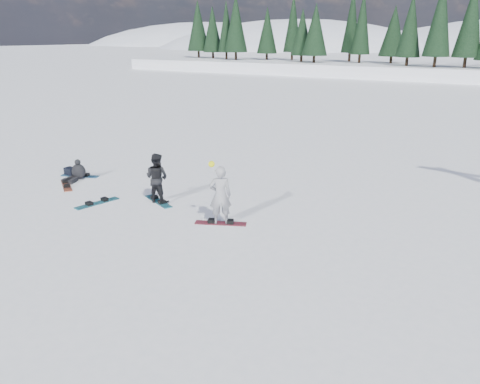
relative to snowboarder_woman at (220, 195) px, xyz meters
name	(u,v)px	position (x,y,z in m)	size (l,w,h in m)	color
ground	(157,207)	(-2.49, 0.12, -0.88)	(420.00, 420.00, 0.00)	white
alpine_backdrop	(453,87)	(-14.21, 189.28, -14.86)	(412.50, 227.00, 53.20)	white
snowboarder_woman	(220,195)	(0.00, 0.00, 0.00)	(0.76, 0.70, 1.89)	#9A9B9F
snowboarder_man	(157,178)	(-2.79, 0.56, -0.06)	(0.80, 0.62, 1.64)	black
seated_rider	(78,172)	(-7.03, 1.00, -0.58)	(0.65, 0.98, 0.78)	black
gear_bag	(71,171)	(-7.73, 1.25, -0.73)	(0.45, 0.30, 0.30)	black
snowboard_woman	(221,223)	(0.00, 0.00, -0.87)	(1.50, 0.28, 0.03)	maroon
snowboard_man	(158,201)	(-2.79, 0.56, -0.87)	(1.50, 0.28, 0.03)	#176D80
snowboard_loose_c	(80,176)	(-7.31, 1.32, -0.87)	(1.50, 0.28, 0.03)	#175483
snowboard_loose_b	(66,185)	(-6.80, 0.23, -0.87)	(1.50, 0.28, 0.03)	#973F21
snowboard_loose_a	(97,203)	(-4.40, -0.57, -0.87)	(1.50, 0.28, 0.03)	#176E80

